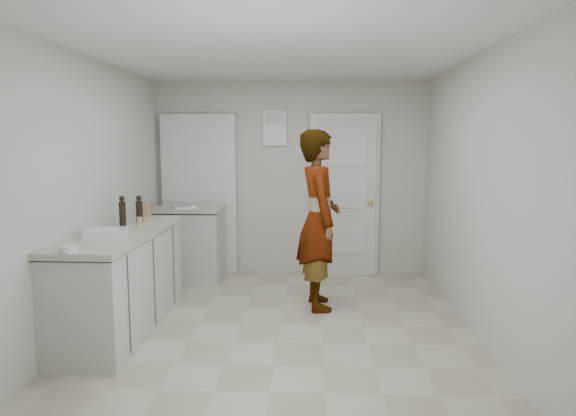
# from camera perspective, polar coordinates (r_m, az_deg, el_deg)

# --- Properties ---
(ground) EXTENTS (4.00, 4.00, 0.00)m
(ground) POSITION_cam_1_polar(r_m,az_deg,el_deg) (5.00, -0.76, -12.81)
(ground) COLOR #A59C8A
(ground) RESTS_ON ground
(room_shell) EXTENTS (4.00, 4.00, 4.00)m
(room_shell) POSITION_cam_1_polar(r_m,az_deg,el_deg) (6.69, -1.24, 1.37)
(room_shell) COLOR #B1AFA7
(room_shell) RESTS_ON ground
(main_counter) EXTENTS (0.64, 1.96, 0.93)m
(main_counter) POSITION_cam_1_polar(r_m,az_deg,el_deg) (4.98, -17.99, -8.09)
(main_counter) COLOR #B0B0AC
(main_counter) RESTS_ON ground
(side_counter) EXTENTS (0.84, 0.61, 0.93)m
(side_counter) POSITION_cam_1_polar(r_m,az_deg,el_deg) (6.55, -10.93, -4.17)
(side_counter) COLOR #B0B0AC
(side_counter) RESTS_ON ground
(person) EXTENTS (0.55, 0.74, 1.85)m
(person) POSITION_cam_1_polar(r_m,az_deg,el_deg) (5.30, 3.44, -1.32)
(person) COLOR silver
(person) RESTS_ON ground
(cake_mix_box) EXTENTS (0.10, 0.05, 0.16)m
(cake_mix_box) POSITION_cam_1_polar(r_m,az_deg,el_deg) (5.72, -15.56, -0.13)
(cake_mix_box) COLOR #9E784F
(cake_mix_box) RESTS_ON main_counter
(spice_jar) EXTENTS (0.05, 0.05, 0.07)m
(spice_jar) POSITION_cam_1_polar(r_m,az_deg,el_deg) (5.18, -16.17, -1.38)
(spice_jar) COLOR tan
(spice_jar) RESTS_ON main_counter
(oil_cruet_a) EXTENTS (0.07, 0.07, 0.27)m
(oil_cruet_a) POSITION_cam_1_polar(r_m,az_deg,el_deg) (5.35, -16.19, -0.13)
(oil_cruet_a) COLOR black
(oil_cruet_a) RESTS_ON main_counter
(oil_cruet_b) EXTENTS (0.06, 0.06, 0.29)m
(oil_cruet_b) POSITION_cam_1_polar(r_m,az_deg,el_deg) (5.16, -17.93, -0.35)
(oil_cruet_b) COLOR black
(oil_cruet_b) RESTS_ON main_counter
(baking_dish) EXTENTS (0.41, 0.34, 0.06)m
(baking_dish) POSITION_cam_1_polar(r_m,az_deg,el_deg) (4.62, -19.52, -2.66)
(baking_dish) COLOR silver
(baking_dish) RESTS_ON main_counter
(egg_bowl) EXTENTS (0.12, 0.12, 0.05)m
(egg_bowl) POSITION_cam_1_polar(r_m,az_deg,el_deg) (4.07, -23.24, -4.21)
(egg_bowl) COLOR silver
(egg_bowl) RESTS_ON main_counter
(papers) EXTENTS (0.36, 0.40, 0.01)m
(papers) POSITION_cam_1_polar(r_m,az_deg,el_deg) (6.43, -11.40, 0.13)
(papers) COLOR white
(papers) RESTS_ON side_counter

